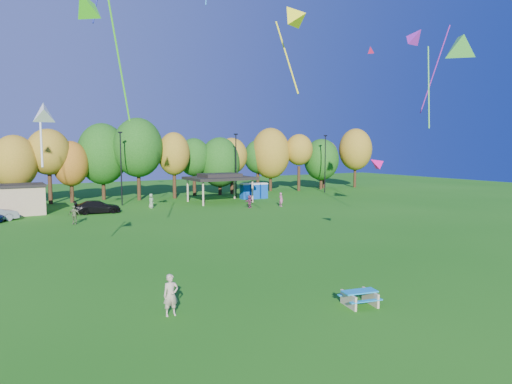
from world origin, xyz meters
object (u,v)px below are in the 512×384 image
porta_potties (254,191)px  kite_flyer (171,295)px  car_d (97,207)px  picnic_table (360,297)px

porta_potties → kite_flyer: (-25.51, -36.67, -0.19)m
kite_flyer → car_d: (3.62, 33.11, -0.20)m
porta_potties → kite_flyer: porta_potties is taller
porta_potties → kite_flyer: bearing=-124.8°
porta_potties → picnic_table: porta_potties is taller
porta_potties → car_d: 22.19m
porta_potties → picnic_table: (-17.66, -39.84, -0.70)m
porta_potties → kite_flyer: 44.67m
picnic_table → car_d: 36.53m
picnic_table → car_d: car_d is taller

